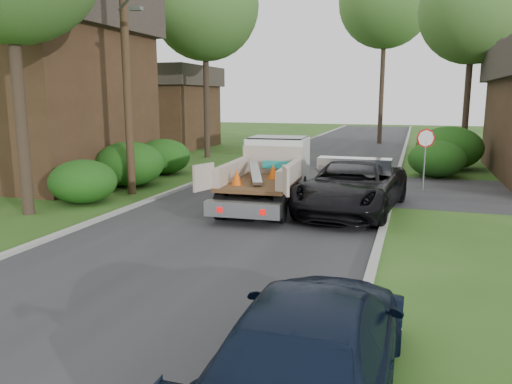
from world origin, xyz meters
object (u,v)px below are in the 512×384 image
object	(u,v)px
tree_right_far	(474,10)
flatbed_truck	(271,168)
tree_left_far	(205,6)
black_pickup	(352,186)
utility_pole	(126,56)
house_left_far	(159,106)
tree_left_back	(68,0)
navy_suv	(314,342)
stop_sign	(425,147)
house_left_near	(24,83)
tree_center_far	(386,1)

from	to	relation	value
tree_right_far	flatbed_truck	bearing A→B (deg)	-116.57
tree_left_far	black_pickup	size ratio (longest dim) A/B	2.02
utility_pole	flatbed_truck	world-z (taller)	utility_pole
house_left_far	tree_left_back	distance (m)	10.79
navy_suv	utility_pole	bearing A→B (deg)	-49.76
stop_sign	flatbed_truck	size ratio (longest dim) A/B	0.41
navy_suv	house_left_near	bearing A→B (deg)	-39.41
tree_left_far	tree_right_far	bearing A→B (deg)	11.31
utility_pole	stop_sign	bearing A→B (deg)	20.62
tree_right_far	flatbed_truck	xyz separation A→B (m)	(-7.44, -14.88, -7.26)
tree_right_far	tree_center_far	size ratio (longest dim) A/B	0.79
flatbed_truck	tree_center_far	bearing A→B (deg)	82.24
tree_left_far	house_left_near	bearing A→B (deg)	-114.23
tree_left_far	black_pickup	bearing A→B (deg)	-50.09
house_left_far	tree_left_back	bearing A→B (deg)	-93.18
tree_left_back	navy_suv	world-z (taller)	tree_left_back
house_left_near	flatbed_truck	distance (m)	12.58
house_left_far	black_pickup	size ratio (longest dim) A/B	1.25
house_left_far	tree_left_far	size ratio (longest dim) A/B	0.62
tree_right_far	navy_suv	world-z (taller)	tree_right_far
tree_right_far	tree_center_far	xyz separation A→B (m)	(-5.50, 10.00, 2.50)
stop_sign	tree_left_far	bearing A→B (deg)	147.79
tree_right_far	tree_left_back	distance (m)	22.62
house_left_near	tree_center_far	xyz separation A→B (m)	(14.00, 23.00, 6.70)
utility_pole	house_left_far	world-z (taller)	utility_pole
tree_center_far	black_pickup	size ratio (longest dim) A/B	2.42
tree_center_far	tree_left_back	bearing A→B (deg)	-133.26
flatbed_truck	black_pickup	world-z (taller)	flatbed_truck
tree_left_far	flatbed_truck	world-z (taller)	tree_left_far
utility_pole	tree_right_far	world-z (taller)	tree_right_far
tree_left_far	utility_pole	bearing A→B (deg)	-80.46
house_left_near	house_left_far	bearing A→B (deg)	95.71
tree_left_far	black_pickup	world-z (taller)	tree_left_far
tree_left_far	navy_suv	xyz separation A→B (m)	(11.30, -23.00, -8.25)
tree_center_far	house_left_near	bearing A→B (deg)	-121.33
tree_left_back	tree_center_far	bearing A→B (deg)	46.74
stop_sign	house_left_near	distance (m)	17.50
house_left_far	navy_suv	bearing A→B (deg)	-58.29
flatbed_truck	navy_suv	bearing A→B (deg)	-74.69
black_pickup	navy_suv	size ratio (longest dim) A/B	1.20
tree_right_far	tree_left_far	bearing A→B (deg)	-168.69
utility_pole	black_pickup	size ratio (longest dim) A/B	1.66
house_left_far	navy_suv	size ratio (longest dim) A/B	1.50
tree_center_far	navy_suv	world-z (taller)	tree_center_far
tree_center_far	house_left_far	bearing A→B (deg)	-152.70
house_left_near	house_left_far	size ratio (longest dim) A/B	1.29
tree_center_far	utility_pole	bearing A→B (deg)	-106.65
stop_sign	navy_suv	bearing A→B (deg)	-95.33
stop_sign	navy_suv	xyz separation A→B (m)	(-1.40, -15.00, -1.05)
utility_pole	tree_center_far	size ratio (longest dim) A/B	0.68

